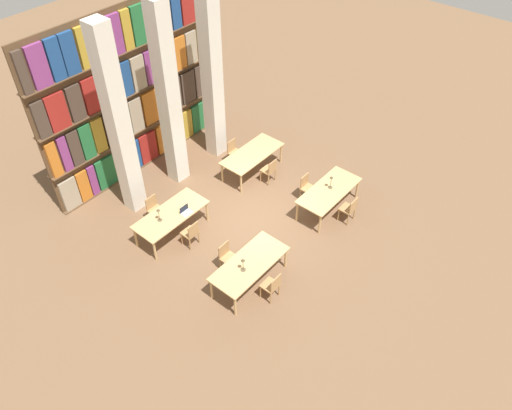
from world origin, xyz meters
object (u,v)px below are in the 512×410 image
at_px(reading_table_0, 250,265).
at_px(chair_7, 234,151).
at_px(chair_2, 349,209).
at_px(desk_lamp_1, 331,180).
at_px(desk_lamp_0, 243,263).
at_px(chair_4, 191,233).
at_px(pillar_center, 168,99).
at_px(desk_lamp_2, 159,213).
at_px(chair_5, 155,209).
at_px(pillar_left, 119,126).
at_px(chair_1, 227,256).
at_px(reading_table_1, 329,192).
at_px(pillar_right, 212,75).
at_px(reading_table_3, 252,155).
at_px(chair_0, 272,286).
at_px(chair_6, 270,170).
at_px(laptop, 186,211).
at_px(reading_table_2, 171,216).
at_px(chair_3, 307,187).

xyz_separation_m(reading_table_0, chair_7, (3.64, 3.81, -0.21)).
xyz_separation_m(chair_2, desk_lamp_1, (0.15, 0.82, 0.59)).
xyz_separation_m(desk_lamp_0, chair_4, (0.24, 2.21, -0.58)).
bearing_deg(pillar_center, desk_lamp_2, -142.59).
bearing_deg(chair_5, chair_2, 130.04).
distance_m(pillar_left, chair_1, 4.72).
relative_size(reading_table_1, chair_5, 2.51).
bearing_deg(pillar_right, reading_table_3, -92.49).
xyz_separation_m(pillar_right, chair_0, (-3.78, -5.56, -2.51)).
xyz_separation_m(reading_table_1, chair_2, (-0.04, -0.78, -0.21)).
bearing_deg(chair_1, desk_lamp_1, 169.63).
relative_size(pillar_center, pillar_right, 1.00).
height_order(chair_0, reading_table_3, chair_0).
height_order(chair_6, chair_7, same).
relative_size(chair_1, chair_5, 1.00).
bearing_deg(laptop, chair_7, 18.85).
bearing_deg(desk_lamp_2, reading_table_3, 0.37).
bearing_deg(chair_1, chair_5, -89.75).
height_order(pillar_left, chair_7, pillar_left).
bearing_deg(desk_lamp_0, chair_7, 44.37).
xyz_separation_m(desk_lamp_1, desk_lamp_2, (-4.32, 2.94, -0.01)).
xyz_separation_m(chair_2, chair_7, (-0.10, 4.56, 0.00)).
bearing_deg(reading_table_0, chair_4, 90.93).
height_order(pillar_right, laptop, pillar_right).
bearing_deg(reading_table_2, desk_lamp_0, -94.20).
distance_m(reading_table_2, chair_7, 3.80).
bearing_deg(chair_0, desk_lamp_2, 96.23).
xyz_separation_m(pillar_left, laptop, (0.25, -2.12, -2.18)).
height_order(pillar_left, chair_2, pillar_left).
relative_size(pillar_left, desk_lamp_2, 13.53).
xyz_separation_m(reading_table_1, reading_table_2, (-3.84, 2.93, 0.00)).
bearing_deg(desk_lamp_2, desk_lamp_0, -87.05).
distance_m(chair_5, laptop, 1.17).
height_order(pillar_right, chair_7, pillar_right).
distance_m(chair_0, chair_2, 3.76).
xyz_separation_m(chair_1, desk_lamp_1, (3.91, -0.72, 0.59)).
distance_m(chair_0, chair_5, 4.52).
xyz_separation_m(reading_table_1, chair_6, (-0.14, 2.22, -0.21)).
bearing_deg(chair_4, desk_lamp_1, -28.34).
xyz_separation_m(chair_1, desk_lamp_0, (-0.26, -0.81, 0.58)).
distance_m(pillar_center, chair_5, 3.33).
xyz_separation_m(pillar_right, chair_5, (-3.79, -1.04, -2.51)).
bearing_deg(chair_7, chair_6, 90.00).
bearing_deg(chair_0, pillar_left, 89.61).
bearing_deg(desk_lamp_0, chair_6, 30.12).
distance_m(pillar_center, chair_6, 3.97).
bearing_deg(pillar_right, desk_lamp_0, -130.01).
bearing_deg(pillar_left, chair_6, -34.88).
bearing_deg(chair_6, chair_3, -86.03).
distance_m(chair_4, reading_table_3, 3.81).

